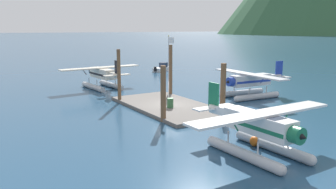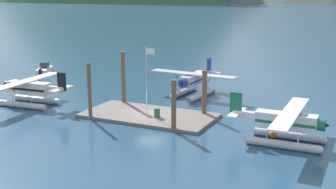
{
  "view_description": "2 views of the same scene",
  "coord_description": "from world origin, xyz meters",
  "px_view_note": "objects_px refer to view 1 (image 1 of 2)",
  "views": [
    {
      "loc": [
        27.51,
        -17.14,
        7.5
      ],
      "look_at": [
        -0.31,
        0.1,
        1.21
      ],
      "focal_mm": 37.02,
      "sensor_mm": 36.0,
      "label": 1
    },
    {
      "loc": [
        19.89,
        -37.3,
        12.21
      ],
      "look_at": [
        2.0,
        0.11,
        2.42
      ],
      "focal_mm": 48.38,
      "sensor_mm": 36.0,
      "label": 2
    }
  ],
  "objects_px": {
    "seaplane_silver_bow_centre": "(250,83)",
    "boat_white_open_west": "(163,68)",
    "seaplane_cream_port_aft": "(102,76)",
    "seaplane_white_stbd_aft": "(259,130)",
    "flagpole": "(169,62)",
    "fuel_drum": "(170,103)",
    "mooring_buoy": "(255,141)"
  },
  "relations": [
    {
      "from": "mooring_buoy",
      "to": "seaplane_silver_bow_centre",
      "type": "distance_m",
      "value": 16.39
    },
    {
      "from": "seaplane_white_stbd_aft",
      "to": "seaplane_cream_port_aft",
      "type": "xyz_separation_m",
      "value": [
        -27.12,
        0.66,
        0.0
      ]
    },
    {
      "from": "seaplane_white_stbd_aft",
      "to": "boat_white_open_west",
      "type": "xyz_separation_m",
      "value": [
        -38.58,
        16.5,
        -1.09
      ]
    },
    {
      "from": "flagpole",
      "to": "boat_white_open_west",
      "type": "bearing_deg",
      "value": 150.27
    },
    {
      "from": "flagpole",
      "to": "seaplane_cream_port_aft",
      "type": "relative_size",
      "value": 0.62
    },
    {
      "from": "boat_white_open_west",
      "to": "seaplane_cream_port_aft",
      "type": "bearing_deg",
      "value": -54.11
    },
    {
      "from": "flagpole",
      "to": "seaplane_white_stbd_aft",
      "type": "xyz_separation_m",
      "value": [
        13.74,
        -2.32,
        -2.76
      ]
    },
    {
      "from": "seaplane_white_stbd_aft",
      "to": "boat_white_open_west",
      "type": "height_order",
      "value": "seaplane_white_stbd_aft"
    },
    {
      "from": "seaplane_silver_bow_centre",
      "to": "boat_white_open_west",
      "type": "xyz_separation_m",
      "value": [
        -25.54,
        4.21,
        -1.09
      ]
    },
    {
      "from": "fuel_drum",
      "to": "seaplane_white_stbd_aft",
      "type": "xyz_separation_m",
      "value": [
        12.33,
        -1.55,
        0.84
      ]
    },
    {
      "from": "flagpole",
      "to": "boat_white_open_west",
      "type": "xyz_separation_m",
      "value": [
        -24.84,
        14.18,
        -3.85
      ]
    },
    {
      "from": "seaplane_cream_port_aft",
      "to": "flagpole",
      "type": "bearing_deg",
      "value": 7.08
    },
    {
      "from": "seaplane_silver_bow_centre",
      "to": "boat_white_open_west",
      "type": "relative_size",
      "value": 2.32
    },
    {
      "from": "fuel_drum",
      "to": "mooring_buoy",
      "type": "distance_m",
      "value": 11.13
    },
    {
      "from": "seaplane_white_stbd_aft",
      "to": "seaplane_cream_port_aft",
      "type": "distance_m",
      "value": 27.12
    },
    {
      "from": "mooring_buoy",
      "to": "fuel_drum",
      "type": "bearing_deg",
      "value": 177.25
    },
    {
      "from": "seaplane_cream_port_aft",
      "to": "mooring_buoy",
      "type": "bearing_deg",
      "value": 0.78
    },
    {
      "from": "seaplane_white_stbd_aft",
      "to": "boat_white_open_west",
      "type": "distance_m",
      "value": 41.98
    },
    {
      "from": "seaplane_white_stbd_aft",
      "to": "seaplane_silver_bow_centre",
      "type": "bearing_deg",
      "value": 136.68
    },
    {
      "from": "seaplane_silver_bow_centre",
      "to": "seaplane_cream_port_aft",
      "type": "height_order",
      "value": "same"
    },
    {
      "from": "boat_white_open_west",
      "to": "fuel_drum",
      "type": "bearing_deg",
      "value": -29.67
    },
    {
      "from": "fuel_drum",
      "to": "seaplane_white_stbd_aft",
      "type": "bearing_deg",
      "value": -7.15
    },
    {
      "from": "flagpole",
      "to": "seaplane_cream_port_aft",
      "type": "xyz_separation_m",
      "value": [
        -13.37,
        -1.66,
        -2.76
      ]
    },
    {
      "from": "flagpole",
      "to": "seaplane_white_stbd_aft",
      "type": "height_order",
      "value": "flagpole"
    },
    {
      "from": "seaplane_silver_bow_centre",
      "to": "boat_white_open_west",
      "type": "distance_m",
      "value": 25.91
    },
    {
      "from": "seaplane_silver_bow_centre",
      "to": "boat_white_open_west",
      "type": "bearing_deg",
      "value": 170.65
    },
    {
      "from": "fuel_drum",
      "to": "mooring_buoy",
      "type": "bearing_deg",
      "value": -2.75
    },
    {
      "from": "mooring_buoy",
      "to": "boat_white_open_west",
      "type": "xyz_separation_m",
      "value": [
        -37.36,
        15.49,
        0.16
      ]
    },
    {
      "from": "flagpole",
      "to": "seaplane_cream_port_aft",
      "type": "height_order",
      "value": "flagpole"
    },
    {
      "from": "flagpole",
      "to": "seaplane_silver_bow_centre",
      "type": "relative_size",
      "value": 0.62
    },
    {
      "from": "seaplane_white_stbd_aft",
      "to": "flagpole",
      "type": "bearing_deg",
      "value": 170.42
    },
    {
      "from": "seaplane_cream_port_aft",
      "to": "boat_white_open_west",
      "type": "bearing_deg",
      "value": 125.89
    }
  ]
}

